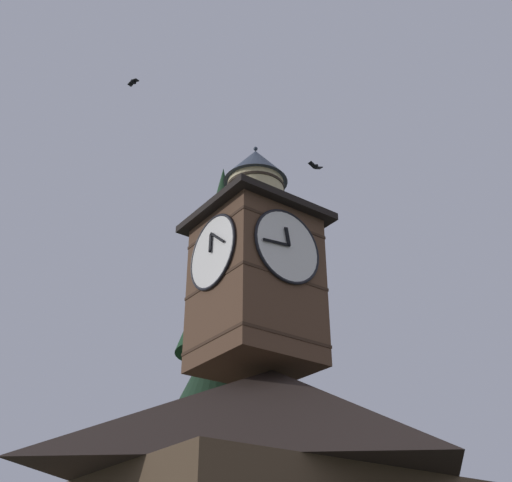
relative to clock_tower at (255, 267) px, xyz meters
The scene contains 5 objects.
clock_tower is the anchor object (origin of this frame).
pine_tree_behind 6.03m from the clock_tower, 107.80° to the right, with size 6.03×6.03×18.11m.
moon 41.45m from the clock_tower, 118.31° to the right, with size 1.75×1.75×1.75m.
flying_bird_high 8.87m from the clock_tower, 28.03° to the right, with size 0.28×0.52×0.14m.
flying_bird_low 7.88m from the clock_tower, 162.68° to the right, with size 0.72×0.30×0.17m.
Camera 1 is at (12.30, 13.12, 1.33)m, focal length 45.51 mm.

